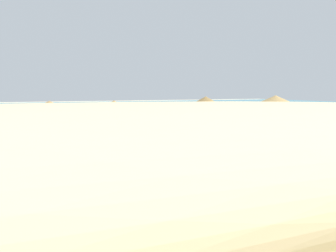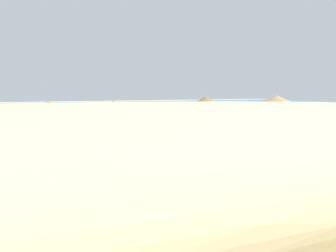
{
  "view_description": "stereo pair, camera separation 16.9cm",
  "coord_description": "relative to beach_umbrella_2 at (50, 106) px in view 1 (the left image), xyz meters",
  "views": [
    {
      "loc": [
        -4.3,
        -15.85,
        3.21
      ],
      "look_at": [
        2.75,
        0.44,
        1.0
      ],
      "focal_mm": 29.78,
      "sensor_mm": 36.0,
      "label": 1
    },
    {
      "loc": [
        -4.14,
        -15.92,
        3.21
      ],
      "look_at": [
        2.75,
        0.44,
        1.0
      ],
      "focal_mm": 29.78,
      "sensor_mm": 36.0,
      "label": 2
    }
  ],
  "objects": [
    {
      "name": "ground_plane",
      "position": [
        4.2,
        -1.08,
        -2.39
      ],
      "size": [
        160.0,
        160.0,
        0.0
      ],
      "primitive_type": "plane",
      "color": "beige"
    },
    {
      "name": "sea_water",
      "position": [
        4.2,
        39.91,
        -2.39
      ],
      "size": [
        160.0,
        68.06,
        0.01
      ],
      "primitive_type": "cube",
      "color": "teal",
      "rests_on": "ground_plane"
    },
    {
      "name": "dune_ridge",
      "position": [
        0.91,
        -11.28,
        -0.89
      ],
      "size": [
        39.53,
        9.57,
        3.0
      ],
      "primitive_type": "ellipsoid",
      "rotation": [
        0.0,
        0.0,
        -0.08
      ],
      "color": "#C9B586",
      "rests_on": "ground_plane"
    },
    {
      "name": "beach_umbrella_2",
      "position": [
        0.0,
        0.0,
        0.0
      ],
      "size": [
        2.14,
        2.14,
        2.7
      ],
      "color": "brown",
      "rests_on": "ground_plane"
    },
    {
      "name": "beach_umbrella_3",
      "position": [
        3.55,
        -0.36,
        -0.04
      ],
      "size": [
        1.96,
        1.96,
        2.69
      ],
      "color": "brown",
      "rests_on": "ground_plane"
    },
    {
      "name": "beach_umbrella_4",
      "position": [
        6.63,
        -0.12,
        -0.27
      ],
      "size": [
        1.93,
        1.93,
        2.37
      ],
      "color": "brown",
      "rests_on": "ground_plane"
    },
    {
      "name": "beach_umbrella_5",
      "position": [
        9.96,
        -0.24,
        0.17
      ],
      "size": [
        2.19,
        2.19,
        2.88
      ],
      "color": "brown",
      "rests_on": "ground_plane"
    },
    {
      "name": "beach_umbrella_6",
      "position": [
        13.27,
        0.05,
        -0.25
      ],
      "size": [
        1.94,
        1.94,
        2.38
      ],
      "color": "brown",
      "rests_on": "ground_plane"
    },
    {
      "name": "beach_umbrella_7",
      "position": [
        16.51,
        0.0,
        0.22
      ],
      "size": [
        2.56,
        2.56,
        2.91
      ],
      "color": "brown",
      "rests_on": "ground_plane"
    },
    {
      "name": "lounge_chair_0",
      "position": [
        17.51,
        -0.78,
        -1.91
      ],
      "size": [
        1.57,
        1.21,
        1.17
      ],
      "rotation": [
        0.0,
        0.0,
        2.06
      ],
      "color": "red",
      "rests_on": "ground_plane"
    },
    {
      "name": "lounge_chair_1",
      "position": [
        10.42,
        -1.11,
        -1.95
      ],
      "size": [
        1.58,
        0.82,
        1.17
      ],
      "rotation": [
        0.0,
        0.0,
        1.71
      ],
      "color": "white",
      "rests_on": "ground_plane"
    },
    {
      "name": "lounge_chair_3",
      "position": [
        4.19,
        -0.89,
        -1.99
      ],
      "size": [
        1.51,
        0.93,
        0.96
      ],
      "rotation": [
        0.0,
        0.0,
        1.78
      ],
      "color": "white",
      "rests_on": "ground_plane"
    },
    {
      "name": "beach_ball",
      "position": [
        13.6,
        -2.97,
        -2.25
      ],
      "size": [
        0.29,
        0.29,
        0.29
      ],
      "primitive_type": "sphere",
      "color": "green",
      "rests_on": "ground_plane"
    }
  ]
}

